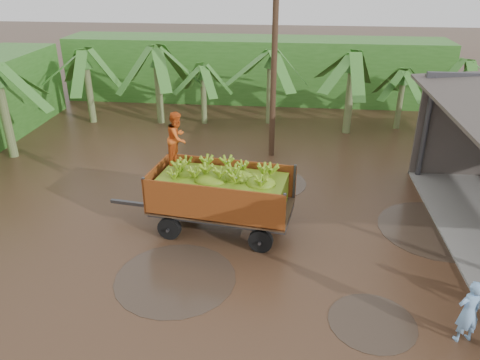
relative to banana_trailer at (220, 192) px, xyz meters
name	(u,v)px	position (x,y,z in m)	size (l,w,h in m)	color
ground	(279,249)	(1.86, -0.96, -1.32)	(100.00, 100.00, 0.00)	black
hedge_north	(254,69)	(-0.14, 15.04, 0.48)	(22.00, 3.00, 3.60)	#2D661E
banana_trailer	(220,192)	(0.00, 0.00, 0.00)	(6.07, 2.67, 3.65)	#A74C17
man_blue	(469,312)	(6.09, -4.15, -0.51)	(0.59, 0.39, 1.61)	#7FB1E7
utility_pole	(274,69)	(1.31, 6.33, 2.43)	(1.20, 0.24, 7.40)	#47301E
banana_plants	(149,114)	(-3.83, 5.66, 0.55)	(23.73, 20.31, 4.16)	#2D661E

